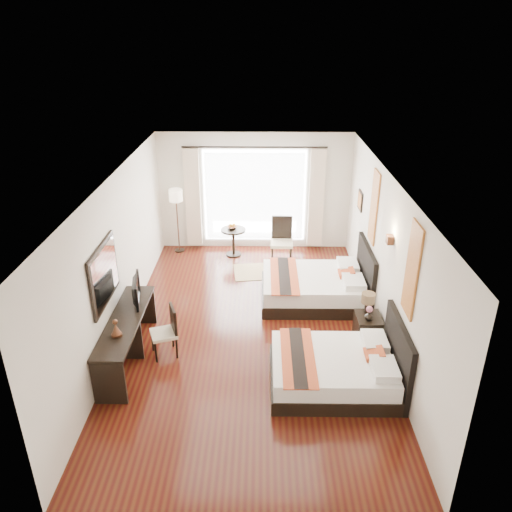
{
  "coord_description": "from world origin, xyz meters",
  "views": [
    {
      "loc": [
        0.18,
        -7.55,
        5.0
      ],
      "look_at": [
        0.07,
        0.49,
        1.25
      ],
      "focal_mm": 35.0,
      "sensor_mm": 36.0,
      "label": 1
    }
  ],
  "objects_px": {
    "vase": "(369,316)",
    "floor_lamp": "(176,200)",
    "television": "(133,290)",
    "fruit_bowl": "(232,228)",
    "desk_chair": "(165,341)",
    "table_lamp": "(368,300)",
    "bed_near": "(338,369)",
    "bed_far": "(317,286)",
    "window_chair": "(281,250)",
    "console_desk": "(127,339)",
    "side_table": "(233,242)",
    "nightstand": "(368,329)"
  },
  "relations": [
    {
      "from": "desk_chair",
      "to": "console_desk",
      "type": "bearing_deg",
      "value": -8.35
    },
    {
      "from": "table_lamp",
      "to": "desk_chair",
      "type": "relative_size",
      "value": 0.43
    },
    {
      "from": "nightstand",
      "to": "side_table",
      "type": "height_order",
      "value": "side_table"
    },
    {
      "from": "vase",
      "to": "window_chair",
      "type": "distance_m",
      "value": 3.51
    },
    {
      "from": "bed_near",
      "to": "bed_far",
      "type": "xyz_separation_m",
      "value": [
        -0.07,
        2.57,
        0.02
      ]
    },
    {
      "from": "desk_chair",
      "to": "table_lamp",
      "type": "bearing_deg",
      "value": 168.72
    },
    {
      "from": "fruit_bowl",
      "to": "desk_chair",
      "type": "bearing_deg",
      "value": -102.59
    },
    {
      "from": "television",
      "to": "table_lamp",
      "type": "bearing_deg",
      "value": -99.13
    },
    {
      "from": "floor_lamp",
      "to": "window_chair",
      "type": "xyz_separation_m",
      "value": [
        2.44,
        -0.61,
        -0.98
      ]
    },
    {
      "from": "nightstand",
      "to": "television",
      "type": "bearing_deg",
      "value": 179.74
    },
    {
      "from": "vase",
      "to": "desk_chair",
      "type": "bearing_deg",
      "value": -174.81
    },
    {
      "from": "bed_near",
      "to": "console_desk",
      "type": "distance_m",
      "value": 3.39
    },
    {
      "from": "vase",
      "to": "television",
      "type": "relative_size",
      "value": 0.2
    },
    {
      "from": "bed_far",
      "to": "television",
      "type": "bearing_deg",
      "value": -156.42
    },
    {
      "from": "television",
      "to": "fruit_bowl",
      "type": "relative_size",
      "value": 3.2
    },
    {
      "from": "side_table",
      "to": "fruit_bowl",
      "type": "xyz_separation_m",
      "value": [
        -0.03,
        0.03,
        0.36
      ]
    },
    {
      "from": "nightstand",
      "to": "console_desk",
      "type": "xyz_separation_m",
      "value": [
        -3.99,
        -0.53,
        0.13
      ]
    },
    {
      "from": "desk_chair",
      "to": "fruit_bowl",
      "type": "relative_size",
      "value": 3.74
    },
    {
      "from": "window_chair",
      "to": "television",
      "type": "bearing_deg",
      "value": -38.1
    },
    {
      "from": "bed_near",
      "to": "desk_chair",
      "type": "height_order",
      "value": "bed_near"
    },
    {
      "from": "side_table",
      "to": "fruit_bowl",
      "type": "relative_size",
      "value": 2.86
    },
    {
      "from": "vase",
      "to": "floor_lamp",
      "type": "relative_size",
      "value": 0.1
    },
    {
      "from": "side_table",
      "to": "window_chair",
      "type": "relative_size",
      "value": 0.62
    },
    {
      "from": "floor_lamp",
      "to": "television",
      "type": "bearing_deg",
      "value": -92.33
    },
    {
      "from": "vase",
      "to": "bed_near",
      "type": "bearing_deg",
      "value": -121.17
    },
    {
      "from": "console_desk",
      "to": "television",
      "type": "bearing_deg",
      "value": 87.92
    },
    {
      "from": "console_desk",
      "to": "side_table",
      "type": "bearing_deg",
      "value": 69.77
    },
    {
      "from": "bed_far",
      "to": "desk_chair",
      "type": "bearing_deg",
      "value": -145.51
    },
    {
      "from": "floor_lamp",
      "to": "desk_chair",
      "type": "bearing_deg",
      "value": -84.32
    },
    {
      "from": "nightstand",
      "to": "table_lamp",
      "type": "distance_m",
      "value": 0.52
    },
    {
      "from": "bed_near",
      "to": "console_desk",
      "type": "height_order",
      "value": "bed_near"
    },
    {
      "from": "table_lamp",
      "to": "desk_chair",
      "type": "height_order",
      "value": "table_lamp"
    },
    {
      "from": "bed_far",
      "to": "floor_lamp",
      "type": "distance_m",
      "value": 3.99
    },
    {
      "from": "vase",
      "to": "fruit_bowl",
      "type": "relative_size",
      "value": 0.64
    },
    {
      "from": "bed_near",
      "to": "side_table",
      "type": "bearing_deg",
      "value": 111.45
    },
    {
      "from": "bed_near",
      "to": "console_desk",
      "type": "xyz_separation_m",
      "value": [
        -3.33,
        0.6,
        0.1
      ]
    },
    {
      "from": "bed_near",
      "to": "floor_lamp",
      "type": "xyz_separation_m",
      "value": [
        -3.16,
        4.89,
        1.02
      ]
    },
    {
      "from": "floor_lamp",
      "to": "side_table",
      "type": "relative_size",
      "value": 2.33
    },
    {
      "from": "vase",
      "to": "floor_lamp",
      "type": "bearing_deg",
      "value": 134.52
    },
    {
      "from": "console_desk",
      "to": "side_table",
      "type": "distance_m",
      "value": 4.33
    },
    {
      "from": "television",
      "to": "side_table",
      "type": "bearing_deg",
      "value": -33.69
    },
    {
      "from": "vase",
      "to": "floor_lamp",
      "type": "distance_m",
      "value": 5.45
    },
    {
      "from": "vase",
      "to": "console_desk",
      "type": "relative_size",
      "value": 0.07
    },
    {
      "from": "table_lamp",
      "to": "window_chair",
      "type": "relative_size",
      "value": 0.34
    },
    {
      "from": "console_desk",
      "to": "desk_chair",
      "type": "distance_m",
      "value": 0.61
    },
    {
      "from": "bed_near",
      "to": "bed_far",
      "type": "height_order",
      "value": "bed_far"
    },
    {
      "from": "vase",
      "to": "television",
      "type": "xyz_separation_m",
      "value": [
        -3.94,
        0.12,
        0.39
      ]
    },
    {
      "from": "desk_chair",
      "to": "floor_lamp",
      "type": "bearing_deg",
      "value": -104.74
    },
    {
      "from": "vase",
      "to": "desk_chair",
      "type": "relative_size",
      "value": 0.17
    },
    {
      "from": "console_desk",
      "to": "nightstand",
      "type": "bearing_deg",
      "value": 7.59
    }
  ]
}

